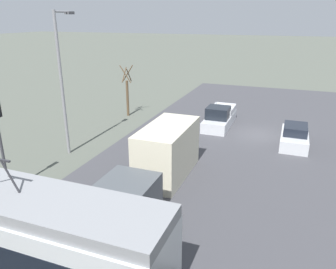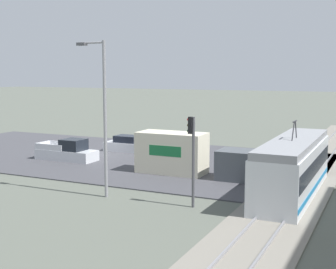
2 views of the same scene
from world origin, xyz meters
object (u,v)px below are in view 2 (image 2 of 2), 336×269
at_px(box_truck, 187,155).
at_px(pickup_truck, 68,152).
at_px(light_rail_tram, 293,168).
at_px(sedan_car_0, 127,145).
at_px(street_lamp_near_crossing, 102,110).
at_px(traffic_light_pole, 192,149).

relative_size(box_truck, pickup_truck, 1.62).
distance_m(light_rail_tram, pickup_truck, 20.03).
xyz_separation_m(light_rail_tram, box_truck, (-2.42, -8.20, -0.26)).
relative_size(pickup_truck, sedan_car_0, 1.23).
xyz_separation_m(pickup_truck, street_lamp_near_crossing, (8.62, 9.31, 4.60)).
relative_size(box_truck, traffic_light_pole, 1.70).
height_order(pickup_truck, sedan_car_0, pickup_truck).
xyz_separation_m(box_truck, sedan_car_0, (-7.03, -9.16, -0.79)).
bearing_deg(pickup_truck, light_rail_tram, 80.54).
relative_size(box_truck, sedan_car_0, 2.00).
bearing_deg(pickup_truck, street_lamp_near_crossing, 47.21).
bearing_deg(light_rail_tram, sedan_car_0, -118.57).
xyz_separation_m(light_rail_tram, pickup_truck, (-3.29, -19.74, -0.97)).
xyz_separation_m(box_truck, pickup_truck, (-0.87, -11.53, -0.71)).
xyz_separation_m(pickup_truck, sedan_car_0, (-6.17, 2.37, -0.08)).
height_order(pickup_truck, traffic_light_pole, traffic_light_pole).
height_order(light_rail_tram, street_lamp_near_crossing, street_lamp_near_crossing).
distance_m(pickup_truck, traffic_light_pole, 17.43).
bearing_deg(traffic_light_pole, pickup_truck, -119.10).
bearing_deg(box_truck, pickup_truck, -94.31).
bearing_deg(street_lamp_near_crossing, sedan_car_0, -154.85).
relative_size(light_rail_tram, street_lamp_near_crossing, 1.27).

